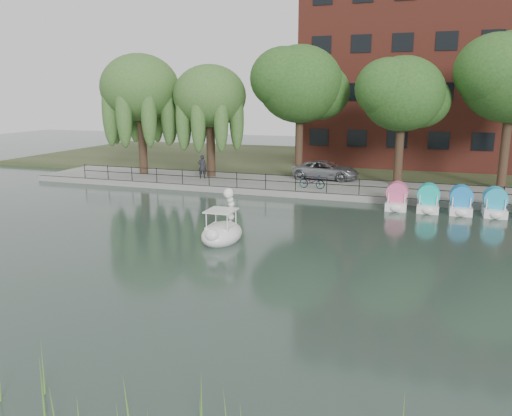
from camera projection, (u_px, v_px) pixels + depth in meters
The scene contains 16 objects.
ground_plane at pixel (211, 260), 19.63m from camera, with size 120.00×120.00×0.00m, color #384B44.
promenade at pixel (305, 187), 34.35m from camera, with size 40.00×6.00×0.40m, color gray.
kerb at pixel (295, 194), 31.63m from camera, with size 40.00×0.25×0.40m, color gray.
land_strip at pixel (339, 162), 47.28m from camera, with size 60.00×22.00×0.36m, color #47512D.
railing at pixel (296, 179), 31.61m from camera, with size 32.00×0.05×1.00m.
apartment_building at pixel (424, 59), 43.01m from camera, with size 20.00×10.07×18.00m.
willow_left at pixel (140, 88), 37.43m from camera, with size 5.88×5.88×9.01m.
willow_mid at pixel (210, 97), 36.30m from camera, with size 5.32×5.32×8.15m.
broadleaf_center at pixel (300, 85), 34.99m from camera, with size 6.00×6.00×9.25m.
broadleaf_right at pixel (403, 95), 32.48m from camera, with size 5.40×5.40×8.32m.
minivan at pixel (326, 169), 36.01m from camera, with size 5.43×2.50×1.51m, color gray.
bicycle at pixel (312, 181), 32.51m from camera, with size 1.72×0.60×1.00m, color gray.
pedestrian at pixel (202, 165), 36.25m from camera, with size 0.71×0.48×1.98m, color black.
swan_boat at pixel (222, 230), 22.25m from camera, with size 1.71×2.77×2.24m.
pedal_boat_row at pixel (478, 203), 27.10m from camera, with size 9.65×1.70×1.40m.
reed_bank at pixel (111, 386), 10.10m from camera, with size 24.00×2.40×1.20m.
Camera 1 is at (7.71, -17.11, 6.37)m, focal length 35.00 mm.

